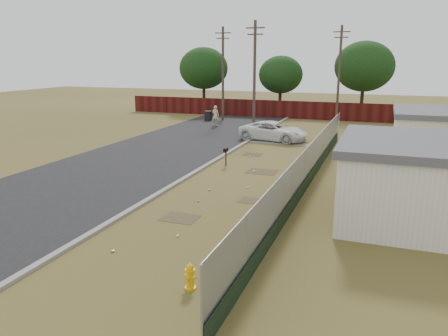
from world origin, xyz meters
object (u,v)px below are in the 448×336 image
at_px(fire_hydrant, 190,277).
at_px(trash_bin, 208,116).
at_px(pickup_truck, 274,131).
at_px(pedestrian, 216,116).
at_px(mailbox, 226,152).

distance_m(fire_hydrant, trash_bin, 32.58).
xyz_separation_m(fire_hydrant, pickup_truck, (-3.15, 22.10, 0.36)).
height_order(pickup_truck, trash_bin, pickup_truck).
height_order(fire_hydrant, pedestrian, pedestrian).
xyz_separation_m(pedestrian, trash_bin, (-1.95, 3.04, -0.45)).
distance_m(pickup_truck, pedestrian, 8.52).
relative_size(pickup_truck, trash_bin, 5.40).
bearing_deg(mailbox, fire_hydrant, -74.04).
distance_m(mailbox, trash_bin, 18.80).
relative_size(fire_hydrant, mailbox, 0.72).
relative_size(fire_hydrant, pedestrian, 0.41).
xyz_separation_m(mailbox, pedestrian, (-6.06, 13.97, 0.10)).
bearing_deg(mailbox, pickup_truck, 85.65).
bearing_deg(pedestrian, fire_hydrant, 113.27).
height_order(mailbox, pedestrian, pedestrian).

